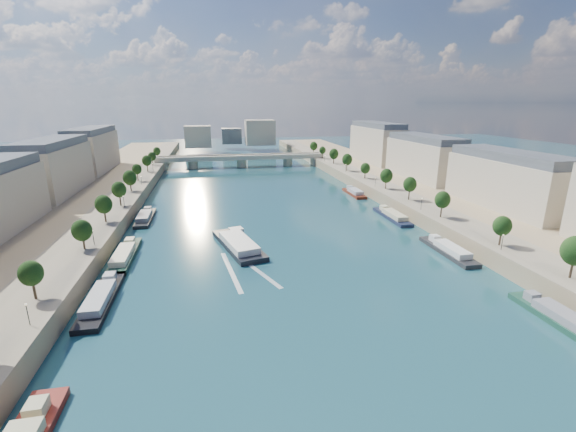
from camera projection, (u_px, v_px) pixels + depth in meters
name	position (u px, v px, depth m)	size (l,w,h in m)	color
ground	(270.00, 220.00, 143.38)	(700.00, 700.00, 0.00)	#0C3036
quay_left	(58.00, 225.00, 129.05)	(44.00, 520.00, 5.00)	#9E8460
quay_right	(445.00, 204.00, 156.29)	(44.00, 520.00, 5.00)	#9E8460
pave_left	(105.00, 215.00, 131.17)	(14.00, 520.00, 0.10)	gray
pave_right	(411.00, 199.00, 152.73)	(14.00, 520.00, 0.10)	gray
trees_left	(110.00, 198.00, 131.89)	(4.80, 268.80, 8.26)	#382B1E
trees_right	(396.00, 181.00, 160.22)	(4.80, 268.80, 8.26)	#382B1E
lamps_left	(111.00, 215.00, 121.84)	(0.36, 200.36, 4.28)	black
lamps_right	(396.00, 190.00, 155.81)	(0.36, 200.36, 4.28)	black
buildings_left	(23.00, 179.00, 133.93)	(16.00, 226.00, 23.20)	#BDAB91
buildings_right	(460.00, 164.00, 166.09)	(16.00, 226.00, 23.20)	#BDAB91
skyline	(236.00, 134.00, 346.27)	(79.00, 42.00, 22.00)	#BDAB91
bridge	(241.00, 159.00, 260.36)	(112.00, 12.00, 8.15)	#C1B79E
tour_barge	(238.00, 244.00, 115.34)	(15.02, 29.98, 3.91)	black
wake	(243.00, 270.00, 100.06)	(13.85, 25.95, 0.04)	silver
moored_barges_left	(97.00, 307.00, 80.51)	(5.00, 153.89, 3.60)	#1C2A3E
moored_barges_right	(449.00, 251.00, 110.96)	(5.00, 166.17, 3.60)	black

